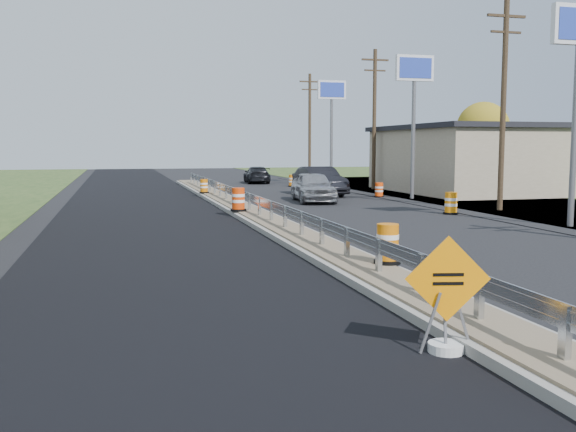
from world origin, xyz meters
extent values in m
plane|color=black|center=(0.00, 0.00, 0.00)|extent=(140.00, 140.00, 0.00)
cube|color=black|center=(-4.40, 10.00, 0.01)|extent=(7.20, 120.00, 0.01)
cube|color=gray|center=(0.00, 8.00, 0.09)|extent=(1.60, 55.00, 0.18)
cube|color=brown|center=(0.00, 8.00, 0.20)|extent=(1.25, 55.00, 0.05)
cube|color=silver|center=(0.00, -10.00, 0.58)|extent=(0.10, 0.15, 0.70)
cube|color=silver|center=(0.00, -8.00, 0.58)|extent=(0.10, 0.15, 0.70)
cube|color=silver|center=(0.00, -6.00, 0.58)|extent=(0.10, 0.15, 0.70)
cube|color=silver|center=(0.00, -4.00, 0.58)|extent=(0.10, 0.15, 0.70)
cube|color=silver|center=(0.00, -2.00, 0.58)|extent=(0.10, 0.15, 0.70)
cube|color=silver|center=(0.00, 0.00, 0.58)|extent=(0.10, 0.15, 0.70)
cube|color=silver|center=(0.00, 2.00, 0.58)|extent=(0.10, 0.15, 0.70)
cube|color=silver|center=(0.00, 4.00, 0.58)|extent=(0.10, 0.15, 0.70)
cube|color=silver|center=(0.00, 6.00, 0.58)|extent=(0.10, 0.15, 0.70)
cube|color=silver|center=(0.00, 8.00, 0.58)|extent=(0.10, 0.15, 0.70)
cube|color=silver|center=(0.00, 10.00, 0.58)|extent=(0.10, 0.15, 0.70)
cube|color=silver|center=(0.00, 12.00, 0.58)|extent=(0.10, 0.15, 0.70)
cube|color=silver|center=(0.00, 14.00, 0.58)|extent=(0.10, 0.15, 0.70)
cube|color=silver|center=(0.00, 16.00, 0.58)|extent=(0.10, 0.15, 0.70)
cube|color=silver|center=(0.00, 18.00, 0.58)|extent=(0.10, 0.15, 0.70)
cube|color=silver|center=(0.00, 20.00, 0.58)|extent=(0.10, 0.15, 0.70)
cube|color=silver|center=(0.00, 22.00, 0.58)|extent=(0.10, 0.15, 0.70)
cube|color=silver|center=(0.00, 24.00, 0.58)|extent=(0.10, 0.15, 0.70)
cube|color=silver|center=(0.00, 26.00, 0.58)|extent=(0.10, 0.15, 0.70)
cube|color=silver|center=(0.00, 28.00, 0.58)|extent=(0.10, 0.15, 0.70)
cube|color=silver|center=(0.00, 30.00, 0.58)|extent=(0.10, 0.15, 0.70)
cube|color=silver|center=(0.00, 32.00, 0.58)|extent=(0.10, 0.15, 0.70)
cube|color=silver|center=(0.00, 9.00, 0.78)|extent=(0.04, 46.00, 0.34)
cube|color=silver|center=(0.00, 9.00, 0.70)|extent=(0.06, 46.00, 0.03)
cube|color=silver|center=(0.00, 9.00, 0.86)|extent=(0.06, 46.00, 0.03)
cube|color=tan|center=(21.00, 20.00, 2.00)|extent=(18.00, 12.00, 4.00)
cube|color=black|center=(21.00, 20.00, 4.12)|extent=(18.50, 12.50, 0.30)
cube|color=black|center=(12.05, 20.00, 1.60)|extent=(0.08, 7.20, 2.20)
cylinder|color=slate|center=(10.50, 3.00, 3.40)|extent=(0.22, 0.22, 6.80)
cylinder|color=slate|center=(10.50, 16.00, 3.40)|extent=(0.22, 0.22, 6.80)
cube|color=white|center=(10.50, 16.00, 7.20)|extent=(2.20, 0.25, 1.40)
cube|color=#263FB2|center=(10.50, 16.00, 7.20)|extent=(1.90, 0.30, 1.10)
cylinder|color=slate|center=(10.50, 30.00, 3.40)|extent=(0.22, 0.22, 6.80)
cube|color=white|center=(10.50, 30.00, 7.20)|extent=(2.20, 0.25, 1.40)
cube|color=#263FB2|center=(10.50, 30.00, 7.20)|extent=(1.90, 0.30, 1.10)
cylinder|color=#473523|center=(11.50, 9.00, 4.70)|extent=(0.26, 0.26, 9.40)
cube|color=#473523|center=(11.50, 9.00, 8.70)|extent=(1.90, 0.12, 0.12)
cube|color=#473523|center=(11.50, 9.00, 8.00)|extent=(1.50, 0.10, 0.10)
cylinder|color=#473523|center=(11.50, 24.00, 4.70)|extent=(0.26, 0.26, 9.40)
cube|color=#473523|center=(11.50, 24.00, 8.70)|extent=(1.90, 0.12, 0.12)
cube|color=#473523|center=(11.50, 24.00, 8.00)|extent=(1.50, 0.10, 0.10)
cylinder|color=#473523|center=(11.50, 39.00, 4.70)|extent=(0.26, 0.26, 9.40)
cube|color=#473523|center=(11.50, 39.00, 8.70)|extent=(1.90, 0.12, 0.12)
cube|color=#473523|center=(11.50, 39.00, 8.00)|extent=(1.50, 0.10, 0.10)
cylinder|color=#473523|center=(26.00, 34.00, 1.54)|extent=(0.36, 0.36, 3.08)
sphere|color=#AA9C24|center=(26.00, 34.00, 4.55)|extent=(4.62, 4.62, 4.62)
cylinder|color=white|center=(-1.00, -8.78, 0.07)|extent=(0.51, 0.51, 0.15)
cube|color=slate|center=(-1.25, -8.78, 0.46)|extent=(0.30, 0.10, 0.88)
cube|color=slate|center=(-0.74, -8.78, 0.46)|extent=(0.30, 0.10, 0.88)
cube|color=slate|center=(-1.00, -8.73, 0.46)|extent=(0.08, 0.23, 0.90)
cube|color=orange|center=(-1.00, -8.78, 1.07)|extent=(1.20, 0.30, 1.22)
cube|color=black|center=(-1.00, -8.80, 1.14)|extent=(0.43, 0.10, 0.05)
cube|color=black|center=(-1.00, -8.80, 1.01)|extent=(0.43, 0.10, 0.05)
cylinder|color=black|center=(0.55, -3.21, 0.27)|extent=(0.63, 0.63, 0.08)
cylinder|color=orange|center=(0.55, -3.21, 0.71)|extent=(0.50, 0.50, 0.88)
cylinder|color=white|center=(0.55, -3.21, 0.86)|extent=(0.52, 0.52, 0.12)
cylinder|color=white|center=(0.55, -3.21, 0.63)|extent=(0.52, 0.52, 0.12)
cylinder|color=black|center=(-0.55, 9.63, 0.27)|extent=(0.67, 0.67, 0.09)
cylinder|color=red|center=(-0.55, 9.63, 0.74)|extent=(0.53, 0.53, 0.93)
cylinder|color=white|center=(-0.55, 9.63, 0.90)|extent=(0.55, 0.55, 0.12)
cylinder|color=white|center=(-0.55, 9.63, 0.65)|extent=(0.55, 0.55, 0.12)
cylinder|color=black|center=(-0.55, 20.49, 0.27)|extent=(0.55, 0.55, 0.07)
cylinder|color=#D56908|center=(-0.55, 20.49, 0.65)|extent=(0.44, 0.44, 0.77)
cylinder|color=white|center=(-0.55, 20.49, 0.78)|extent=(0.45, 0.45, 0.10)
cylinder|color=white|center=(-0.55, 20.49, 0.58)|extent=(0.45, 0.45, 0.10)
cylinder|color=black|center=(8.52, 8.13, 0.04)|extent=(0.65, 0.65, 0.09)
cylinder|color=orange|center=(8.52, 8.13, 0.50)|extent=(0.52, 0.52, 0.91)
cylinder|color=white|center=(8.52, 8.13, 0.65)|extent=(0.54, 0.54, 0.12)
cylinder|color=white|center=(8.52, 8.13, 0.41)|extent=(0.54, 0.54, 0.12)
cylinder|color=black|center=(9.20, 17.62, 0.04)|extent=(0.58, 0.58, 0.08)
cylinder|color=#FF460A|center=(9.20, 17.62, 0.44)|extent=(0.46, 0.46, 0.81)
cylinder|color=white|center=(9.20, 17.62, 0.58)|extent=(0.48, 0.48, 0.11)
cylinder|color=white|center=(9.20, 17.62, 0.37)|extent=(0.48, 0.48, 0.11)
cylinder|color=black|center=(7.00, 28.59, 0.04)|extent=(0.59, 0.59, 0.08)
cylinder|color=orange|center=(7.00, 28.59, 0.46)|extent=(0.47, 0.47, 0.83)
cylinder|color=white|center=(7.00, 28.59, 0.59)|extent=(0.49, 0.49, 0.11)
cylinder|color=white|center=(7.00, 28.59, 0.38)|extent=(0.49, 0.49, 0.11)
imported|color=#A4A4A9|center=(4.62, 15.71, 0.81)|extent=(2.41, 4.91, 1.61)
imported|color=black|center=(6.36, 20.04, 0.86)|extent=(2.10, 5.30, 1.72)
imported|color=black|center=(5.46, 33.75, 0.66)|extent=(2.33, 4.73, 1.32)
camera|label=1|loc=(-5.46, -16.75, 2.92)|focal=40.00mm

